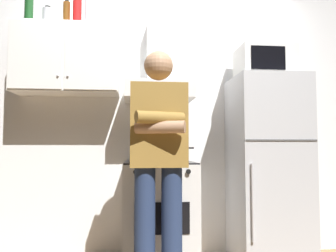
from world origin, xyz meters
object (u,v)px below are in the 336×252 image
microwave (265,63)px  bottle_soda_red (77,12)px  stove_oven (159,213)px  cooking_pot (176,153)px  bottle_canister_steel (48,17)px  bottle_beer_brown (67,14)px  range_hood (158,79)px  bottle_wine_green (29,10)px  refrigerator (267,168)px  bottle_vodka_clear (88,10)px  upper_cabinet (67,60)px  person_standing (158,160)px

microwave → bottle_soda_red: (-1.67, 0.09, 0.44)m
stove_oven → cooking_pot: (0.13, -0.12, 0.50)m
microwave → bottle_canister_steel: bottle_canister_steel is taller
bottle_beer_brown → stove_oven: bearing=-9.6°
range_hood → bottle_canister_steel: bearing=178.2°
cooking_pot → bottle_beer_brown: bearing=164.8°
bottle_wine_green → bottle_canister_steel: bearing=-4.3°
bottle_canister_steel → refrigerator: bearing=-4.6°
stove_oven → cooking_pot: cooking_pot is taller
range_hood → cooking_pot: 0.72m
range_hood → cooking_pot: size_ratio=2.56×
cooking_pot → bottle_wine_green: (-1.28, 0.29, 1.27)m
range_hood → bottle_soda_red: 0.93m
refrigerator → cooking_pot: refrigerator is taller
stove_oven → bottle_wine_green: bearing=171.6°
stove_oven → bottle_vodka_clear: (-0.62, 0.09, 1.76)m
bottle_beer_brown → refrigerator: bearing=-4.5°
bottle_beer_brown → bottle_wine_green: bearing=174.8°
refrigerator → bottle_soda_red: (-1.67, 0.11, 1.38)m
microwave → bottle_canister_steel: size_ratio=2.54×
upper_cabinet → range_hood: (0.80, 0.00, -0.15)m
stove_oven → refrigerator: bearing=0.0°
microwave → bottle_beer_brown: bearing=176.1°
person_standing → bottle_beer_brown: 1.66m
bottle_wine_green → stove_oven: bearing=-8.4°
refrigerator → bottle_soda_red: bearing=176.3°
stove_oven → bottle_wine_green: bottle_wine_green is taller
bottle_vodka_clear → bottle_soda_red: 0.10m
range_hood → bottle_canister_steel: bottle_canister_steel is taller
bottle_wine_green → bottle_beer_brown: bearing=-5.2°
microwave → bottle_beer_brown: bottle_beer_brown is taller
bottle_wine_green → person_standing: bearing=-35.1°
person_standing → bottle_vodka_clear: bearing=129.3°
range_hood → bottle_wine_green: (-1.15, 0.04, 0.61)m
cooking_pot → bottle_soda_red: bottle_soda_red is taller
range_hood → bottle_beer_brown: 1.00m
stove_oven → person_standing: (-0.05, -0.61, 0.47)m
bottle_canister_steel → stove_oven: bearing=-9.0°
cooking_pot → bottle_wine_green: 1.83m
stove_oven → microwave: 1.62m
microwave → person_standing: size_ratio=0.29×
refrigerator → bottle_vodka_clear: 2.10m
microwave → stove_oven: bearing=-178.8°
range_hood → cooking_pot: range_hood is taller
bottle_vodka_clear → bottle_beer_brown: size_ratio=1.25×
upper_cabinet → stove_oven: 1.55m
person_standing → bottle_soda_red: bearing=133.2°
bottle_canister_steel → bottle_beer_brown: size_ratio=0.77×
stove_oven → bottle_wine_green: 2.12m
upper_cabinet → stove_oven: (0.80, -0.13, -1.32)m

